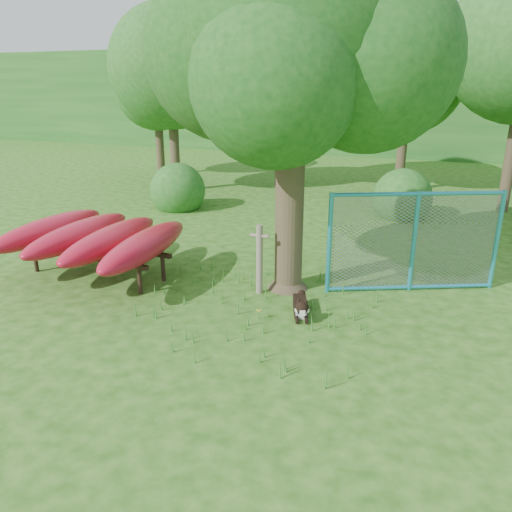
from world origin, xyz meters
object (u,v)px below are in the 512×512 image
(kayak_rack, at_px, (95,237))
(fence_section, at_px, (414,242))
(oak_tree, at_px, (292,44))
(husky_dog, at_px, (301,307))

(kayak_rack, xyz_separation_m, fence_section, (6.30, 1.62, 0.13))
(kayak_rack, height_order, fence_section, fence_section)
(oak_tree, distance_m, husky_dog, 4.61)
(husky_dog, relative_size, fence_section, 0.30)
(kayak_rack, relative_size, fence_section, 1.07)
(oak_tree, relative_size, kayak_rack, 1.93)
(husky_dog, height_order, fence_section, fence_section)
(husky_dog, bearing_deg, fence_section, 28.38)
(oak_tree, xyz_separation_m, husky_dog, (0.63, -1.17, -4.41))
(husky_dog, bearing_deg, kayak_rack, 156.57)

